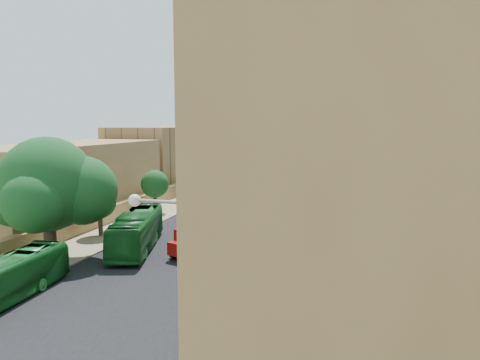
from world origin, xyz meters
The scene contains 35 objects.
ground centered at (0.00, 0.00, 0.00)m, with size 260.00×260.00×0.00m, color brown.
road_surface centered at (0.00, 30.00, 0.01)m, with size 14.00×140.00×0.01m, color black.
sidewalk_east centered at (9.50, 30.00, 0.01)m, with size 5.00×140.00×0.01m, color #897659.
sidewalk_west centered at (-9.50, 30.00, 0.01)m, with size 5.00×140.00×0.01m, color #897659.
kerb_east centered at (7.00, 30.00, 0.06)m, with size 0.25×140.00×0.12m, color #897659.
kerb_west centered at (-7.00, 30.00, 0.06)m, with size 0.25×140.00×0.12m, color #897659.
townhouse_a centered at (15.95, -3.00, 6.41)m, with size 9.00×14.00×16.40m.
townhouse_b centered at (15.95, 11.00, 5.66)m, with size 9.00×14.00×14.90m.
townhouse_c centered at (15.95, 25.00, 6.91)m, with size 9.00×14.00×17.40m.
townhouse_d centered at (15.95, 39.00, 6.16)m, with size 9.00×14.00×15.90m.
corner_block centered at (16.50, -16.50, 7.91)m, with size 9.20×10.20×15.70m.
west_wall centered at (-12.50, 20.00, 0.90)m, with size 1.00×40.00×1.80m, color olive.
west_building_low centered at (-18.00, 18.00, 4.20)m, with size 10.00×28.00×8.40m, color brown.
west_building_mid centered at (-18.00, 44.00, 5.00)m, with size 10.00×22.00×10.00m, color #9C7647.
church centered at (0.00, 78.61, 9.52)m, with size 28.00×22.50×36.30m.
ficus_tree centered at (-9.41, 4.01, 5.72)m, with size 9.68×8.91×9.68m.
street_tree_a centered at (-10.00, 12.00, 3.20)m, with size 3.11×3.11×4.79m.
street_tree_b centered at (-10.00, 24.00, 3.42)m, with size 3.32×3.32×5.11m.
street_tree_c centered at (-10.00, 36.00, 3.49)m, with size 3.39×3.39×5.21m.
street_tree_d centered at (-10.00, 48.00, 3.56)m, with size 3.45×3.45×5.31m.
streetlamp centered at (7.72, -12.00, 5.20)m, with size 2.11×0.44×8.22m.
red_truck centered at (1.44, 8.67, 1.56)m, with size 4.20×6.41×3.54m.
olive_pickup centered at (5.38, 20.17, 1.01)m, with size 3.37×5.40×2.07m.
bus_green_south centered at (-6.45, -4.14, 1.38)m, with size 2.31×9.88×2.75m, color #156324.
bus_green_north centered at (-4.37, 8.53, 1.60)m, with size 2.70×11.52×3.21m, color #105019.
bus_red_east centered at (4.00, 7.82, 1.33)m, with size 2.23×9.52×2.65m, color #9E1E08.
bus_cream_east centered at (5.23, 22.27, 1.19)m, with size 1.99×8.52×2.37m, color beige.
car_blue_a centered at (-4.59, 21.46, 0.61)m, with size 1.43×3.56×1.21m, color #2F6498.
car_white_a centered at (-1.64, 27.63, 0.58)m, with size 1.22×3.50×1.15m, color silver.
car_cream centered at (4.25, 23.82, 0.69)m, with size 2.29×4.96×1.38m, color beige.
car_dkblue centered at (-5.00, 44.74, 0.63)m, with size 1.77×4.35×1.26m, color navy.
car_white_b centered at (4.39, 36.35, 0.62)m, with size 1.46×3.62×1.23m, color silver.
car_blue_b centered at (-2.65, 55.03, 0.62)m, with size 1.31×3.76×1.24m, color #366194.
pedestrian_a centered at (7.50, 3.69, 0.99)m, with size 0.72×0.47×1.97m, color #28252B.
pedestrian_c centered at (7.50, 13.82, 0.78)m, with size 0.91×0.38×1.56m, color #363539.
Camera 1 is at (14.20, -26.69, 10.72)m, focal length 35.00 mm.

